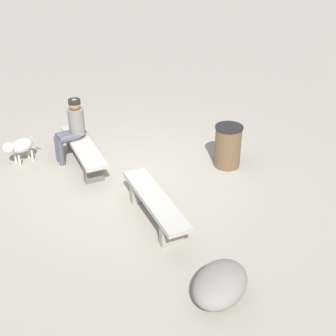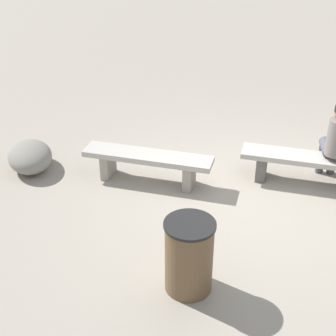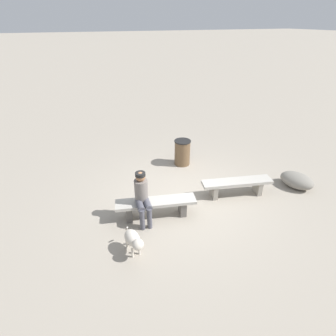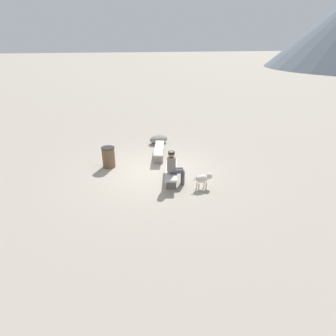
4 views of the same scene
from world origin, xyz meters
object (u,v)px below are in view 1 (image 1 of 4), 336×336
bench_right (83,150)px  seated_person (72,126)px  dog (19,147)px  boulder (220,284)px  trash_bin (228,146)px  bench_left (155,204)px

bench_right → seated_person: 0.50m
dog → boulder: size_ratio=0.77×
seated_person → trash_bin: 2.95m
bench_left → seated_person: bearing=14.1°
bench_right → dog: bearing=62.4°
seated_person → trash_bin: bearing=-126.9°
dog → boulder: dog is taller
dog → bench_right: bearing=130.6°
bench_left → boulder: (-1.79, 0.31, -0.12)m
dog → boulder: 4.89m
bench_right → trash_bin: bearing=-114.8°
bench_left → seated_person: 2.61m
bench_left → boulder: bench_left is taller
bench_right → seated_person: (0.33, 0.02, 0.39)m
trash_bin → boulder: size_ratio=0.90×
bench_right → dog: size_ratio=2.73×
bench_left → dog: size_ratio=2.70×
seated_person → trash_bin: seated_person is taller
trash_bin → boulder: trash_bin is taller
seated_person → boulder: size_ratio=1.36×
bench_left → bench_right: 2.25m
bench_left → trash_bin: (0.57, -2.12, 0.09)m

